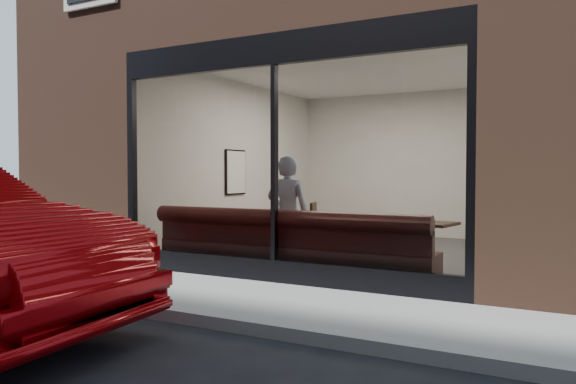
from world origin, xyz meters
The scene contains 20 objects.
ground centered at (0.00, 0.00, 0.00)m, with size 120.00×120.00×0.00m, color black.
sidewalk_near centered at (0.00, 1.00, 0.01)m, with size 40.00×2.00×0.01m, color gray.
kerb_near centered at (0.00, -0.05, 0.06)m, with size 40.00×0.10×0.12m, color gray.
host_building_pier_left centered at (-3.75, 8.00, 1.60)m, with size 2.50×12.00×3.20m, color brown.
host_building_backfill centered at (0.00, 11.00, 1.60)m, with size 5.00×6.00×3.20m, color brown.
cafe_floor centered at (0.00, 5.00, 0.02)m, with size 6.00×6.00×0.00m, color #2D2D30.
cafe_ceiling centered at (0.00, 5.00, 3.19)m, with size 6.00×6.00×0.00m, color white.
cafe_wall_back centered at (0.00, 7.99, 1.60)m, with size 5.00×5.00×0.00m, color silver.
cafe_wall_left centered at (-2.49, 5.00, 1.60)m, with size 6.00×6.00×0.00m, color silver.
cafe_wall_right centered at (2.49, 5.00, 1.60)m, with size 6.00×6.00×0.00m, color silver.
storefront_kick centered at (0.00, 2.05, 0.15)m, with size 5.00×0.10×0.30m, color black.
storefront_header centered at (0.00, 2.05, 3.00)m, with size 5.00×0.10×0.40m, color black.
storefront_mullion centered at (0.00, 2.05, 1.55)m, with size 0.06×0.10×2.50m, color black.
storefront_glass centered at (0.00, 2.02, 1.55)m, with size 4.80×4.80×0.00m, color white.
banquette centered at (0.00, 2.45, 0.23)m, with size 4.00×0.55×0.45m, color #321512.
person centered at (-0.20, 2.77, 0.83)m, with size 0.61×0.40×1.66m, color #A3BDDE.
cafe_table_left centered at (-0.67, 3.32, 0.74)m, with size 0.57×0.57×0.04m, color black.
cafe_table_right centered at (1.69, 3.28, 0.74)m, with size 0.62×0.62×0.04m, color black.
cafe_chair_left centered at (-0.49, 3.76, 0.24)m, with size 0.39×0.39×0.04m, color black.
wall_poster centered at (-2.45, 4.82, 1.43)m, with size 0.02×0.61×0.81m, color white.
Camera 1 is at (3.60, -4.19, 1.43)m, focal length 35.00 mm.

